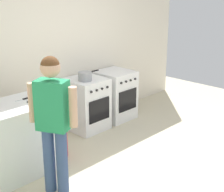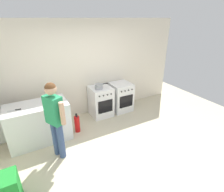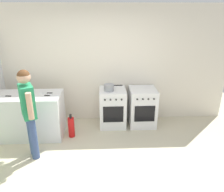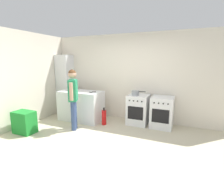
{
  "view_description": "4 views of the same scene",
  "coord_description": "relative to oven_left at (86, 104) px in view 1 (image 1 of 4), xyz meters",
  "views": [
    {
      "loc": [
        -3.12,
        -2.36,
        2.29
      ],
      "look_at": [
        -0.02,
        0.64,
        0.87
      ],
      "focal_mm": 55.0,
      "sensor_mm": 36.0,
      "label": 1
    },
    {
      "loc": [
        -1.5,
        -2.5,
        2.6
      ],
      "look_at": [
        0.24,
        0.71,
        0.96
      ],
      "focal_mm": 28.0,
      "sensor_mm": 36.0,
      "label": 2
    },
    {
      "loc": [
        0.14,
        -2.87,
        2.43
      ],
      "look_at": [
        0.3,
        0.7,
        1.04
      ],
      "focal_mm": 35.0,
      "sensor_mm": 36.0,
      "label": 3
    },
    {
      "loc": [
        1.62,
        -3.18,
        1.79
      ],
      "look_at": [
        -0.1,
        0.72,
        0.94
      ],
      "focal_mm": 28.0,
      "sensor_mm": 36.0,
      "label": 4
    }
  ],
  "objects": [
    {
      "name": "ground_plane",
      "position": [
        -0.35,
        -1.58,
        -0.43
      ],
      "size": [
        8.0,
        8.0,
        0.0
      ],
      "primitive_type": "plane",
      "color": "beige"
    },
    {
      "name": "knife_carving",
      "position": [
        -1.2,
        -0.45,
        0.48
      ],
      "size": [
        0.33,
        0.06,
        0.01
      ],
      "color": "silver",
      "rests_on": "counter_unit"
    },
    {
      "name": "counter_unit",
      "position": [
        -1.7,
        -0.38,
        0.02
      ],
      "size": [
        1.3,
        0.7,
        0.9
      ],
      "primitive_type": "cube",
      "color": "silver",
      "rests_on": "ground"
    },
    {
      "name": "back_wall",
      "position": [
        -0.35,
        0.37,
        0.87
      ],
      "size": [
        6.0,
        0.1,
        2.6
      ],
      "primitive_type": "cube",
      "color": "silver",
      "rests_on": "ground"
    },
    {
      "name": "oven_left",
      "position": [
        0.0,
        0.0,
        0.0
      ],
      "size": [
        0.57,
        0.62,
        0.85
      ],
      "color": "white",
      "rests_on": "ground"
    },
    {
      "name": "pot",
      "position": [
        -0.08,
        -0.07,
        0.49
      ],
      "size": [
        0.39,
        0.21,
        0.14
      ],
      "color": "gray",
      "rests_on": "oven_left"
    },
    {
      "name": "oven_right",
      "position": [
        0.67,
        0.0,
        0.0
      ],
      "size": [
        0.58,
        0.62,
        0.85
      ],
      "color": "white",
      "rests_on": "ground"
    },
    {
      "name": "fire_extinguisher",
      "position": [
        -0.87,
        -0.48,
        -0.21
      ],
      "size": [
        0.13,
        0.13,
        0.5
      ],
      "color": "red",
      "rests_on": "ground"
    },
    {
      "name": "knife_paring",
      "position": [
        -1.31,
        -0.31,
        0.48
      ],
      "size": [
        0.21,
        0.03,
        0.01
      ],
      "color": "silver",
      "rests_on": "counter_unit"
    },
    {
      "name": "person",
      "position": [
        -1.45,
        -1.1,
        0.51
      ],
      "size": [
        0.33,
        0.52,
        1.59
      ],
      "color": "#384C7A",
      "rests_on": "ground"
    }
  ]
}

